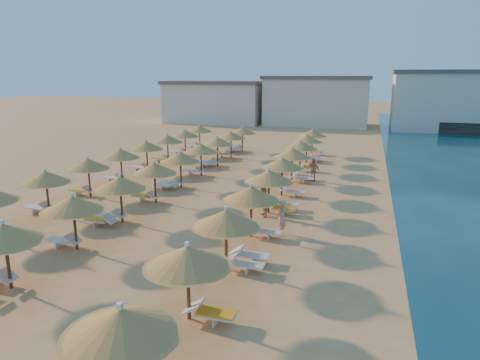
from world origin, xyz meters
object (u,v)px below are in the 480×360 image
(beachgoer_a, at_px, (281,218))
(beachgoer_b, at_px, (263,202))
(parasol_row_west, at_px, (168,163))
(beachgoer_c, at_px, (313,170))
(parasol_row_east, at_px, (276,170))

(beachgoer_a, xyz_separation_m, beachgoer_b, (-1.46, 2.36, -0.05))
(beachgoer_a, bearing_deg, beachgoer_b, -151.04)
(parasol_row_west, relative_size, beachgoer_c, 21.61)
(beachgoer_a, xyz_separation_m, beachgoer_c, (0.08, 11.13, -0.03))
(beachgoer_c, bearing_deg, beachgoer_b, -79.69)
(parasol_row_east, distance_m, beachgoer_a, 5.26)
(parasol_row_east, relative_size, parasol_row_west, 1.00)
(parasol_row_west, bearing_deg, parasol_row_east, 0.00)
(beachgoer_c, bearing_deg, beachgoer_a, -70.12)
(parasol_row_east, bearing_deg, parasol_row_west, 180.00)
(parasol_row_east, distance_m, beachgoer_c, 6.46)
(beachgoer_a, bearing_deg, parasol_row_east, -167.75)
(parasol_row_east, relative_size, beachgoer_b, 22.01)
(beachgoer_b, bearing_deg, beachgoer_c, 140.71)
(beachgoer_a, relative_size, beachgoer_c, 1.04)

